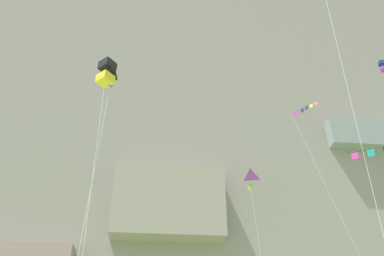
{
  "coord_description": "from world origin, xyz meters",
  "views": [
    {
      "loc": [
        -1.51,
        -2.16,
        2.84
      ],
      "look_at": [
        0.6,
        20.74,
        18.19
      ],
      "focal_mm": 37.66,
      "sensor_mm": 36.0,
      "label": 1
    }
  ],
  "objects_px": {
    "kite_box_mid_center": "(106,73)",
    "kite_delta_mid_left": "(115,94)",
    "kite_delta_upper_left": "(245,190)",
    "kite_banner_far_left": "(314,134)",
    "kite_box_mid_right": "(384,68)"
  },
  "relations": [
    {
      "from": "kite_delta_mid_left",
      "to": "kite_box_mid_center",
      "type": "bearing_deg",
      "value": -159.88
    },
    {
      "from": "kite_delta_upper_left",
      "to": "kite_box_mid_right",
      "type": "bearing_deg",
      "value": -6.01
    },
    {
      "from": "kite_box_mid_center",
      "to": "kite_delta_mid_left",
      "type": "relative_size",
      "value": 1.07
    },
    {
      "from": "kite_delta_mid_left",
      "to": "kite_box_mid_right",
      "type": "bearing_deg",
      "value": 24.66
    },
    {
      "from": "kite_box_mid_center",
      "to": "kite_delta_upper_left",
      "type": "relative_size",
      "value": 1.04
    },
    {
      "from": "kite_box_mid_right",
      "to": "kite_box_mid_center",
      "type": "height_order",
      "value": "kite_box_mid_right"
    },
    {
      "from": "kite_delta_upper_left",
      "to": "kite_box_mid_center",
      "type": "bearing_deg",
      "value": -128.28
    },
    {
      "from": "kite_box_mid_right",
      "to": "kite_banner_far_left",
      "type": "xyz_separation_m",
      "value": [
        -9.24,
        -1.48,
        -9.28
      ]
    },
    {
      "from": "kite_box_mid_center",
      "to": "kite_delta_mid_left",
      "type": "bearing_deg",
      "value": 20.12
    },
    {
      "from": "kite_delta_mid_left",
      "to": "kite_banner_far_left",
      "type": "height_order",
      "value": "kite_banner_far_left"
    },
    {
      "from": "kite_box_mid_center",
      "to": "kite_banner_far_left",
      "type": "height_order",
      "value": "kite_banner_far_left"
    },
    {
      "from": "kite_banner_far_left",
      "to": "kite_box_mid_center",
      "type": "bearing_deg",
      "value": -147.59
    },
    {
      "from": "kite_box_mid_right",
      "to": "kite_delta_mid_left",
      "type": "xyz_separation_m",
      "value": [
        -24.11,
        -11.07,
        -13.78
      ]
    },
    {
      "from": "kite_box_mid_center",
      "to": "kite_delta_upper_left",
      "type": "distance_m",
      "value": 16.32
    },
    {
      "from": "kite_box_mid_right",
      "to": "kite_delta_mid_left",
      "type": "bearing_deg",
      "value": -155.34
    }
  ]
}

